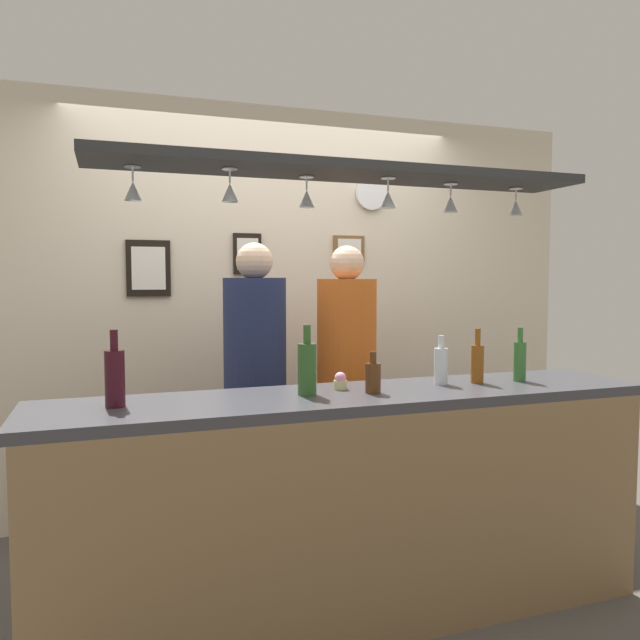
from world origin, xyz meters
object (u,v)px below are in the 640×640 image
(bottle_beer_green_import, at_px, (520,360))
(wall_clock, at_px, (371,194))
(person_right_orange_shirt, at_px, (347,363))
(bottle_beer_brown_stubby, at_px, (373,377))
(cupcake, at_px, (340,381))
(picture_frame_caricature, at_px, (148,268))
(bottle_soda_clear, at_px, (441,365))
(person_left_navy_shirt, at_px, (255,366))
(picture_frame_crest, at_px, (247,254))
(bottle_beer_amber_tall, at_px, (477,362))
(bottle_wine_dark_red, at_px, (115,377))
(bottle_champagne_green, at_px, (307,367))
(picture_frame_upper_small, at_px, (349,249))

(bottle_beer_green_import, xyz_separation_m, wall_clock, (-0.17, 1.39, 0.96))
(person_right_orange_shirt, bearing_deg, bottle_beer_brown_stubby, -104.06)
(bottle_beer_green_import, bearing_deg, cupcake, 174.93)
(cupcake, bearing_deg, picture_frame_caricature, 119.34)
(bottle_soda_clear, xyz_separation_m, wall_clock, (0.23, 1.34, 0.98))
(person_left_navy_shirt, height_order, bottle_beer_brown_stubby, person_left_navy_shirt)
(bottle_beer_brown_stubby, bearing_deg, cupcake, 128.34)
(bottle_beer_green_import, relative_size, picture_frame_crest, 1.00)
(bottle_beer_amber_tall, xyz_separation_m, bottle_wine_dark_red, (-1.63, 0.00, 0.02))
(bottle_beer_brown_stubby, bearing_deg, bottle_beer_amber_tall, 6.95)
(bottle_soda_clear, bearing_deg, bottle_wine_dark_red, -178.95)
(person_right_orange_shirt, relative_size, cupcake, 21.59)
(bottle_beer_brown_stubby, bearing_deg, bottle_champagne_green, 169.15)
(picture_frame_crest, bearing_deg, picture_frame_caricature, 180.00)
(bottle_beer_amber_tall, bearing_deg, picture_frame_caricature, 135.78)
(picture_frame_caricature, bearing_deg, bottle_soda_clear, -47.56)
(person_right_orange_shirt, bearing_deg, bottle_beer_green_import, -53.20)
(bottle_wine_dark_red, xyz_separation_m, wall_clock, (1.68, 1.37, 0.95))
(bottle_beer_green_import, distance_m, cupcake, 0.90)
(person_right_orange_shirt, height_order, bottle_wine_dark_red, person_right_orange_shirt)
(person_left_navy_shirt, height_order, bottle_wine_dark_red, person_left_navy_shirt)
(wall_clock, bearing_deg, picture_frame_crest, 179.58)
(picture_frame_caricature, bearing_deg, bottle_beer_green_import, -40.44)
(bottle_champagne_green, bearing_deg, bottle_beer_green_import, -0.27)
(picture_frame_crest, bearing_deg, bottle_soda_clear, -65.23)
(bottle_beer_amber_tall, xyz_separation_m, bottle_beer_green_import, (0.22, -0.02, 0.00))
(bottle_soda_clear, relative_size, bottle_champagne_green, 0.77)
(bottle_wine_dark_red, distance_m, picture_frame_upper_small, 2.13)
(cupcake, bearing_deg, bottle_beer_green_import, -5.07)
(bottle_beer_green_import, bearing_deg, picture_frame_caricature, 139.56)
(cupcake, bearing_deg, bottle_beer_amber_tall, -5.02)
(person_left_navy_shirt, xyz_separation_m, bottle_beer_amber_tall, (0.90, -0.76, 0.08))
(bottle_soda_clear, distance_m, picture_frame_crest, 1.58)
(bottle_beer_brown_stubby, bearing_deg, person_left_navy_shirt, 111.43)
(person_right_orange_shirt, relative_size, picture_frame_crest, 6.48)
(person_left_navy_shirt, height_order, wall_clock, wall_clock)
(person_left_navy_shirt, relative_size, cupcake, 21.68)
(bottle_wine_dark_red, bearing_deg, person_right_orange_shirt, 31.10)
(bottle_champagne_green, xyz_separation_m, picture_frame_upper_small, (0.75, 1.39, 0.57))
(bottle_champagne_green, height_order, cupcake, bottle_champagne_green)
(person_left_navy_shirt, height_order, person_right_orange_shirt, person_left_navy_shirt)
(bottle_beer_amber_tall, height_order, bottle_beer_brown_stubby, bottle_beer_amber_tall)
(bottle_beer_amber_tall, height_order, wall_clock, wall_clock)
(bottle_champagne_green, height_order, wall_clock, wall_clock)
(bottle_champagne_green, relative_size, bottle_beer_brown_stubby, 1.67)
(person_right_orange_shirt, bearing_deg, bottle_beer_amber_tall, -64.63)
(bottle_wine_dark_red, height_order, picture_frame_upper_small, picture_frame_upper_small)
(person_right_orange_shirt, relative_size, bottle_soda_clear, 7.32)
(bottle_beer_amber_tall, bearing_deg, picture_frame_upper_small, 94.35)
(person_right_orange_shirt, height_order, bottle_beer_brown_stubby, person_right_orange_shirt)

